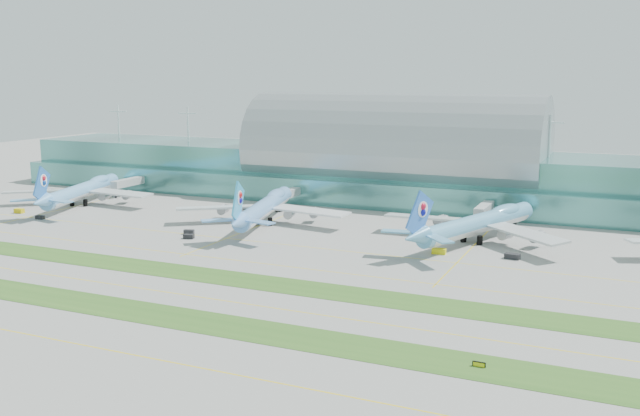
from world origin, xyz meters
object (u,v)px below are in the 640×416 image
at_px(airliner_a, 83,190).
at_px(airliner_c, 479,222).
at_px(taxiway_sign_east, 479,364).
at_px(terminal, 394,165).
at_px(airliner_b, 265,206).

xyz_separation_m(airliner_a, airliner_c, (155.61, -0.17, 0.11)).
relative_size(airliner_a, taxiway_sign_east, 28.89).
xyz_separation_m(terminal, airliner_a, (-108.14, -60.50, -8.33)).
xyz_separation_m(airliner_b, airliner_c, (72.89, 2.45, 0.11)).
xyz_separation_m(terminal, airliner_c, (47.47, -60.67, -8.21)).
xyz_separation_m(airliner_b, taxiway_sign_east, (92.70, -93.61, -5.41)).
relative_size(airliner_a, airliner_c, 0.99).
bearing_deg(airliner_a, airliner_b, -18.46).
bearing_deg(taxiway_sign_east, terminal, 115.43).
distance_m(terminal, airliner_a, 124.19).
relative_size(airliner_a, airliner_b, 0.99).
distance_m(terminal, airliner_c, 77.47).
distance_m(terminal, airliner_b, 68.56).
height_order(airliner_b, airliner_c, airliner_c).
bearing_deg(airliner_c, taxiway_sign_east, -58.79).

